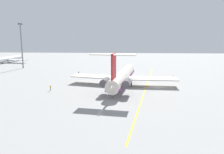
{
  "coord_description": "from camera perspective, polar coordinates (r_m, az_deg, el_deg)",
  "views": [
    {
      "loc": [
        -79.56,
        11.52,
        18.25
      ],
      "look_at": [
        2.47,
        16.43,
        3.12
      ],
      "focal_mm": 35.88,
      "sensor_mm": 36.0,
      "label": 1
    }
  ],
  "objects": [
    {
      "name": "airliner_far_right",
      "position": [
        171.24,
        -24.85,
        4.2
      ],
      "size": [
        28.71,
        28.49,
        8.58
      ],
      "rotation": [
        0.0,
        0.0,
        -0.14
      ],
      "color": "silver",
      "rests_on": "ground"
    },
    {
      "name": "ground_crew_near_tail",
      "position": [
        78.24,
        -15.41,
        -2.58
      ],
      "size": [
        0.29,
        0.46,
        1.8
      ],
      "rotation": [
        0.0,
        0.0,
        0.06
      ],
      "color": "black",
      "rests_on": "ground"
    },
    {
      "name": "ground",
      "position": [
        82.43,
        11.38,
        -2.57
      ],
      "size": [
        326.12,
        326.12,
        0.0
      ],
      "primitive_type": "plane",
      "color": "gray"
    },
    {
      "name": "ground_crew_near_nose",
      "position": [
        107.3,
        -8.46,
        1.11
      ],
      "size": [
        0.27,
        0.41,
        1.7
      ],
      "rotation": [
        0.0,
        0.0,
        0.36
      ],
      "color": "black",
      "rests_on": "ground"
    },
    {
      "name": "taxiway_centreline",
      "position": [
        84.41,
        8.79,
        -2.17
      ],
      "size": [
        94.68,
        15.88,
        0.01
      ],
      "primitive_type": "cube",
      "rotation": [
        0.0,
        0.0,
        -0.16
      ],
      "color": "gold",
      "rests_on": "ground"
    },
    {
      "name": "light_mast",
      "position": [
        137.51,
        -22.07,
        7.83
      ],
      "size": [
        4.0,
        0.7,
        25.2
      ],
      "color": "slate",
      "rests_on": "ground"
    },
    {
      "name": "safety_cone_nose",
      "position": [
        106.22,
        15.35,
        0.32
      ],
      "size": [
        0.4,
        0.4,
        0.55
      ],
      "primitive_type": "cone",
      "color": "#EA590F",
      "rests_on": "ground"
    },
    {
      "name": "main_jetliner",
      "position": [
        82.08,
        2.61,
        0.16
      ],
      "size": [
        45.52,
        40.36,
        13.28
      ],
      "rotation": [
        0.0,
        0.0,
        -0.14
      ],
      "color": "silver",
      "rests_on": "ground"
    }
  ]
}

